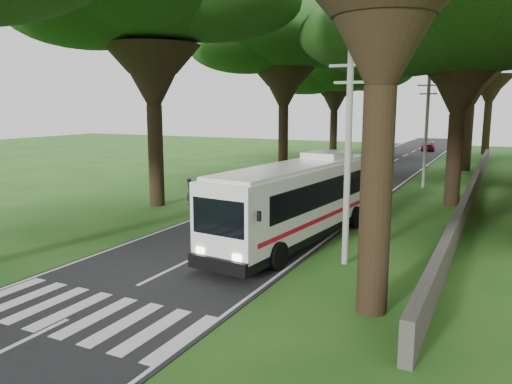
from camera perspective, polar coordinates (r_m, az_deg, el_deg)
name	(u,v)px	position (r m, az deg, el deg)	size (l,w,h in m)	color
ground	(127,291)	(17.09, -14.50, -10.94)	(140.00, 140.00, 0.00)	#1B4F16
road	(346,184)	(38.92, 10.30, 0.88)	(8.00, 120.00, 0.04)	black
crosswalk	(81,314)	(15.76, -19.38, -13.02)	(8.00, 3.00, 0.01)	silver
property_wall	(473,187)	(36.39, 23.60, 0.53)	(0.35, 50.00, 1.20)	#383533
pole_near	(348,155)	(18.76, 10.46, 4.20)	(1.60, 0.24, 8.00)	gray
pole_mid	(426,131)	(38.34, 18.89, 6.65)	(1.60, 0.24, 8.00)	gray
pole_far	(453,122)	(58.21, 21.61, 7.41)	(1.60, 0.24, 8.00)	gray
tree_l_midb	(284,38)	(46.09, 3.23, 17.19)	(14.26, 14.26, 15.03)	black
tree_l_far	(335,67)	(63.11, 9.04, 13.97)	(15.31, 15.31, 13.95)	black
tree_r_mida	(464,15)	(32.46, 22.67, 18.15)	(16.21, 16.21, 14.57)	black
tree_r_midb	(474,37)	(50.41, 23.69, 15.94)	(14.65, 14.65, 15.25)	black
tree_r_far	(493,48)	(68.32, 25.45, 14.64)	(13.24, 13.24, 15.78)	black
coach_bus	(299,200)	(22.06, 4.91, -0.89)	(3.69, 12.01, 3.48)	white
distant_car_a	(361,163)	(47.83, 11.94, 3.24)	(1.43, 3.55, 1.21)	#ADACB1
distant_car_b	(375,150)	(60.69, 13.46, 4.66)	(1.53, 4.40, 1.45)	#212A4D
distant_car_c	(428,146)	(70.59, 19.02, 5.00)	(1.73, 4.25, 1.23)	maroon
pedestrian	(190,192)	(30.50, -7.54, 0.02)	(0.59, 0.39, 1.62)	black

